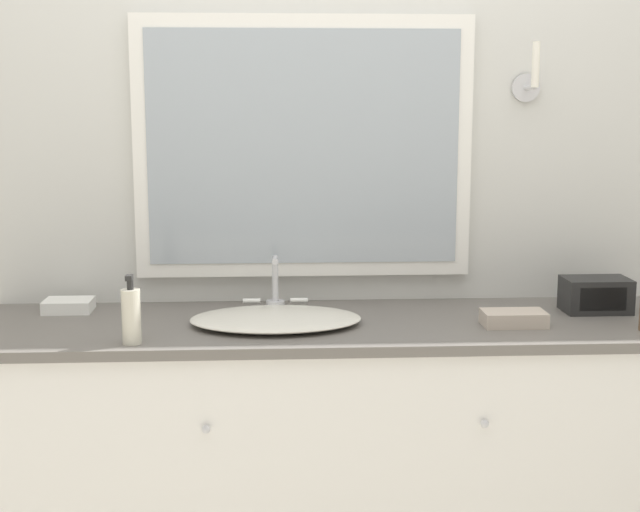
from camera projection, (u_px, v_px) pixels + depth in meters
wall_back at (331, 189)px, 2.93m from camera, size 8.00×0.18×2.55m
vanity_counter at (338, 464)px, 2.75m from camera, size 2.19×0.59×0.91m
sink_basin at (276, 318)px, 2.64m from camera, size 0.51×0.39×0.18m
soap_bottle at (131, 315)px, 2.42m from camera, size 0.05×0.05×0.19m
appliance_box at (596, 295)px, 2.79m from camera, size 0.20×0.13×0.11m
hand_towel_near_sink at (514, 318)px, 2.62m from camera, size 0.18×0.11×0.04m
hand_towel_far_corner at (69, 305)px, 2.80m from camera, size 0.15×0.11×0.04m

